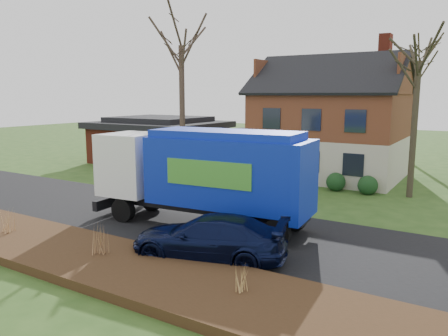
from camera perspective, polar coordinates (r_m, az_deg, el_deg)
The scene contains 14 objects.
ground at distance 19.24m, azimuth -5.57°, elevation -7.00°, with size 120.00×120.00×0.00m, color #294818.
road at distance 19.23m, azimuth -5.57°, elevation -6.97°, with size 80.00×7.00×0.02m, color black.
mulch_verge at distance 15.52m, azimuth -17.65°, elevation -10.93°, with size 80.00×3.50×0.30m, color #312010.
main_house at distance 30.22m, azimuth 12.85°, elevation 6.58°, with size 12.95×8.95×9.26m.
ranch_house at distance 36.28m, azimuth -8.42°, elevation 3.66°, with size 9.80×8.20×3.70m.
garbage_truck at distance 18.03m, azimuth -2.57°, elevation -0.43°, with size 9.66×3.32×4.06m.
silver_sedan at distance 25.11m, azimuth -6.54°, elevation -1.30°, with size 1.62×4.66×1.53m, color #B6B8BF.
navy_wagon at distance 14.72m, azimuth -2.02°, elevation -9.09°, with size 2.12×5.23×1.52m, color black.
tree_front_west at distance 28.85m, azimuth -5.66°, elevation 18.11°, with size 4.00×4.00×11.88m.
tree_front_east at distance 25.27m, azimuth 24.28°, elevation 15.09°, with size 3.66×3.66×10.16m.
tree_back at distance 37.36m, azimuth 24.34°, elevation 14.26°, with size 3.44×3.44×10.88m.
grass_clump_west at distance 18.54m, azimuth -26.30°, elevation -6.25°, with size 0.33×0.27×0.86m.
grass_clump_mid at distance 14.95m, azimuth -15.83°, elevation -9.01°, with size 0.35×0.29×0.99m.
grass_clump_east at distance 11.93m, azimuth 2.50°, elevation -14.07°, with size 0.31×0.25×0.76m.
Camera 1 is at (11.16, -14.69, 5.46)m, focal length 35.00 mm.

